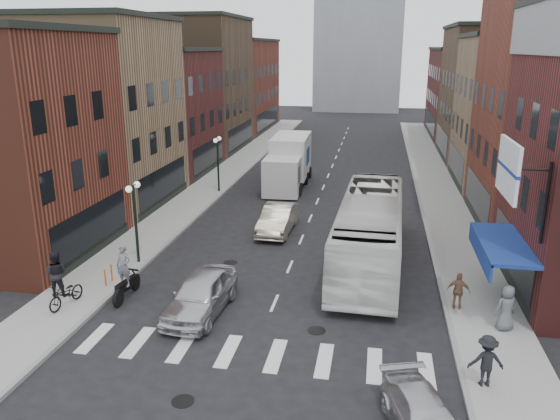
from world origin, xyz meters
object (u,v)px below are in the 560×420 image
object	(u,v)px
sedan_left_far	(278,219)
motorcycle_rider	(125,274)
billboard_sign	(511,171)
bike_rack	(108,275)
ped_right_a	(486,361)
ped_right_c	(506,308)
streetlamp_near	(135,208)
ped_left_solo	(56,274)
parked_bicycle	(66,294)
transit_bus	(370,230)
box_truck	(289,163)
sedan_left_near	(201,294)
ped_right_b	(459,291)
streetlamp_far	(218,154)

from	to	relation	value
sedan_left_far	motorcycle_rider	bearing A→B (deg)	-114.39
billboard_sign	bike_rack	bearing A→B (deg)	177.17
ped_right_a	ped_right_c	xyz separation A→B (m)	(1.35, 3.79, 0.04)
streetlamp_near	ped_left_solo	world-z (taller)	streetlamp_near
streetlamp_near	sedan_left_far	distance (m)	8.71
sedan_left_far	ped_right_a	distance (m)	16.52
ped_left_solo	parked_bicycle	bearing A→B (deg)	127.70
ped_right_c	sedan_left_far	bearing A→B (deg)	-68.27
transit_bus	streetlamp_near	bearing A→B (deg)	-167.36
billboard_sign	ped_right_a	world-z (taller)	billboard_sign
transit_bus	ped_right_a	xyz separation A→B (m)	(3.81, -9.79, -0.74)
streetlamp_near	ped_left_solo	xyz separation A→B (m)	(-1.77, -4.18, -1.77)
box_truck	ped_right_c	xyz separation A→B (m)	(11.61, -20.76, -0.81)
sedan_left_near	ped_right_c	size ratio (longest dim) A/B	2.71
bike_rack	ped_right_b	bearing A→B (deg)	0.89
parked_bicycle	ped_right_c	world-z (taller)	ped_right_c
transit_bus	sedan_left_far	bearing A→B (deg)	145.18
bike_rack	ped_left_solo	size ratio (longest dim) A/B	0.40
ped_right_a	ped_right_b	distance (m)	5.23
sedan_left_far	bike_rack	bearing A→B (deg)	-123.01
box_truck	parked_bicycle	bearing A→B (deg)	-106.12
parked_bicycle	ped_right_c	bearing A→B (deg)	13.52
streetlamp_near	transit_bus	bearing A→B (deg)	10.63
streetlamp_far	ped_right_c	bearing A→B (deg)	-47.63
sedan_left_near	ped_right_b	size ratio (longest dim) A/B	3.10
bike_rack	ped_right_a	world-z (taller)	ped_right_a
bike_rack	motorcycle_rider	distance (m)	1.73
parked_bicycle	ped_left_solo	bearing A→B (deg)	147.48
bike_rack	parked_bicycle	distance (m)	2.41
transit_bus	bike_rack	bearing A→B (deg)	-155.12
bike_rack	ped_right_a	bearing A→B (deg)	-18.22
billboard_sign	streetlamp_near	xyz separation A→B (m)	(-15.99, 3.50, -3.22)
streetlamp_near	ped_right_b	distance (m)	15.15
streetlamp_far	ped_right_b	xyz separation A→B (m)	(14.82, -16.47, -1.98)
motorcycle_rider	ped_left_solo	xyz separation A→B (m)	(-2.87, -0.50, 0.00)
billboard_sign	sedan_left_near	distance (m)	12.55
motorcycle_rider	ped_left_solo	distance (m)	2.91
streetlamp_far	ped_right_a	bearing A→B (deg)	-55.37
bike_rack	ped_left_solo	xyz separation A→B (m)	(-1.57, -1.48, 0.59)
billboard_sign	sedan_left_far	size ratio (longest dim) A/B	0.78
streetlamp_far	transit_bus	size ratio (longest dim) A/B	0.33
bike_rack	sedan_left_near	bearing A→B (deg)	-18.85
sedan_left_far	parked_bicycle	bearing A→B (deg)	-119.55
ped_left_solo	ped_right_b	distance (m)	16.68
sedan_left_near	billboard_sign	bearing A→B (deg)	7.72
ped_left_solo	bike_rack	bearing A→B (deg)	-146.56
sedan_left_near	streetlamp_far	bearing A→B (deg)	107.61
parked_bicycle	box_truck	bearing A→B (deg)	85.51
ped_left_solo	transit_bus	bearing A→B (deg)	-164.08
motorcycle_rider	ped_right_b	xyz separation A→B (m)	(13.72, 1.21, -0.21)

